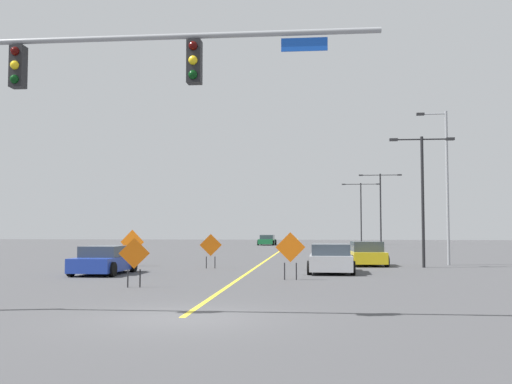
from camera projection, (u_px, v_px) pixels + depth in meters
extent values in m
plane|color=#444447|center=(182.00, 318.00, 13.94)|extent=(190.14, 190.14, 0.00)
cube|color=yellow|center=(286.00, 247.00, 66.42)|extent=(0.16, 105.63, 0.01)
cylinder|color=gray|center=(105.00, 39.00, 14.54)|extent=(13.34, 0.14, 0.14)
cube|color=black|center=(18.00, 67.00, 14.72)|extent=(0.34, 0.32, 1.05)
sphere|color=#3A0503|center=(15.00, 51.00, 14.57)|extent=(0.22, 0.22, 0.22)
sphere|color=yellow|center=(15.00, 65.00, 14.55)|extent=(0.22, 0.22, 0.22)
sphere|color=black|center=(14.00, 79.00, 14.53)|extent=(0.22, 0.22, 0.22)
cube|color=black|center=(194.00, 62.00, 14.29)|extent=(0.34, 0.32, 1.05)
sphere|color=#3A0503|center=(193.00, 46.00, 14.14)|extent=(0.22, 0.22, 0.22)
sphere|color=yellow|center=(193.00, 60.00, 14.12)|extent=(0.22, 0.22, 0.22)
sphere|color=black|center=(193.00, 75.00, 14.10)|extent=(0.22, 0.22, 0.22)
cube|color=#1447B7|center=(304.00, 44.00, 14.06)|extent=(1.10, 0.03, 0.32)
cylinder|color=black|center=(361.00, 214.00, 74.93)|extent=(0.16, 0.16, 7.83)
cylinder|color=black|center=(352.00, 184.00, 75.26)|extent=(2.15, 0.08, 0.08)
cube|color=#262628|center=(344.00, 184.00, 75.36)|extent=(0.44, 0.24, 0.14)
cylinder|color=black|center=(369.00, 184.00, 75.05)|extent=(2.15, 0.08, 0.08)
cube|color=#262628|center=(378.00, 184.00, 74.95)|extent=(0.44, 0.24, 0.14)
cylinder|color=gray|center=(447.00, 188.00, 34.13)|extent=(0.16, 0.16, 8.89)
cylinder|color=gray|center=(433.00, 114.00, 34.46)|extent=(1.46, 0.08, 0.08)
cube|color=#262628|center=(420.00, 114.00, 34.53)|extent=(0.44, 0.24, 0.14)
cylinder|color=black|center=(381.00, 211.00, 63.24)|extent=(0.16, 0.16, 7.94)
cylinder|color=black|center=(371.00, 175.00, 63.57)|extent=(2.04, 0.08, 0.08)
cube|color=#262628|center=(361.00, 175.00, 63.67)|extent=(0.44, 0.24, 0.14)
cylinder|color=black|center=(390.00, 175.00, 63.37)|extent=(2.04, 0.08, 0.08)
cube|color=#262628|center=(400.00, 175.00, 63.27)|extent=(0.44, 0.24, 0.14)
cylinder|color=black|center=(423.00, 202.00, 31.95)|extent=(0.16, 0.16, 7.07)
cylinder|color=black|center=(408.00, 140.00, 32.23)|extent=(1.51, 0.08, 0.08)
cube|color=#262628|center=(394.00, 140.00, 32.30)|extent=(0.44, 0.24, 0.14)
cylinder|color=black|center=(436.00, 139.00, 32.09)|extent=(1.51, 0.08, 0.08)
cube|color=#262628|center=(450.00, 139.00, 32.01)|extent=(0.44, 0.24, 0.14)
cube|color=orange|center=(132.00, 242.00, 33.03)|extent=(1.37, 0.13, 1.37)
cylinder|color=black|center=(127.00, 260.00, 33.01)|extent=(0.05, 0.05, 0.63)
cylinder|color=black|center=(137.00, 260.00, 32.92)|extent=(0.05, 0.05, 0.63)
cube|color=orange|center=(211.00, 245.00, 31.27)|extent=(1.16, 0.24, 1.17)
cylinder|color=black|center=(206.00, 262.00, 31.19)|extent=(0.05, 0.05, 0.62)
cylinder|color=black|center=(215.00, 262.00, 31.23)|extent=(0.05, 0.05, 0.62)
cube|color=orange|center=(290.00, 247.00, 24.28)|extent=(1.23, 0.11, 1.23)
cylinder|color=black|center=(285.00, 271.00, 24.23)|extent=(0.05, 0.05, 0.69)
cylinder|color=black|center=(296.00, 271.00, 24.21)|extent=(0.05, 0.05, 0.69)
cube|color=orange|center=(134.00, 253.00, 21.18)|extent=(1.08, 0.29, 1.10)
cylinder|color=black|center=(128.00, 278.00, 21.10)|extent=(0.05, 0.05, 0.64)
cylinder|color=black|center=(140.00, 278.00, 21.16)|extent=(0.05, 0.05, 0.64)
cube|color=gold|center=(366.00, 257.00, 33.68)|extent=(2.01, 4.09, 0.63)
cube|color=#333D47|center=(367.00, 246.00, 33.51)|extent=(1.74, 2.10, 0.58)
cylinder|color=black|center=(379.00, 258.00, 35.02)|extent=(0.25, 0.65, 0.64)
cylinder|color=black|center=(348.00, 258.00, 35.11)|extent=(0.25, 0.65, 0.64)
cylinder|color=black|center=(387.00, 261.00, 32.22)|extent=(0.25, 0.65, 0.64)
cylinder|color=black|center=(353.00, 261.00, 32.31)|extent=(0.25, 0.65, 0.64)
cube|color=#196B38|center=(267.00, 241.00, 74.20)|extent=(1.95, 4.58, 0.59)
cube|color=#333D47|center=(267.00, 237.00, 74.46)|extent=(1.71, 2.31, 0.51)
cylinder|color=black|center=(258.00, 243.00, 72.73)|extent=(0.24, 0.65, 0.64)
cylinder|color=black|center=(273.00, 243.00, 72.51)|extent=(0.24, 0.65, 0.64)
cylinder|color=black|center=(261.00, 242.00, 75.87)|extent=(0.24, 0.65, 0.64)
cylinder|color=black|center=(275.00, 242.00, 75.65)|extent=(0.24, 0.65, 0.64)
cube|color=#B7BABF|center=(331.00, 262.00, 28.18)|extent=(2.03, 4.41, 0.70)
cube|color=#333D47|center=(331.00, 249.00, 28.00)|extent=(1.79, 2.63, 0.51)
cylinder|color=black|center=(350.00, 264.00, 29.57)|extent=(0.23, 0.64, 0.64)
cylinder|color=black|center=(311.00, 264.00, 29.80)|extent=(0.23, 0.64, 0.64)
cylinder|color=black|center=(353.00, 268.00, 26.54)|extent=(0.23, 0.64, 0.64)
cylinder|color=black|center=(310.00, 268.00, 26.77)|extent=(0.23, 0.64, 0.64)
cube|color=#1E389E|center=(104.00, 264.00, 27.25)|extent=(1.95, 4.13, 0.63)
cube|color=#333D47|center=(105.00, 251.00, 27.49)|extent=(1.74, 2.46, 0.50)
cylinder|color=black|center=(71.00, 269.00, 25.92)|extent=(0.23, 0.64, 0.64)
cylinder|color=black|center=(112.00, 269.00, 25.71)|extent=(0.23, 0.64, 0.64)
cylinder|color=black|center=(96.00, 265.00, 28.77)|extent=(0.23, 0.64, 0.64)
cylinder|color=black|center=(133.00, 265.00, 28.55)|extent=(0.23, 0.64, 0.64)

